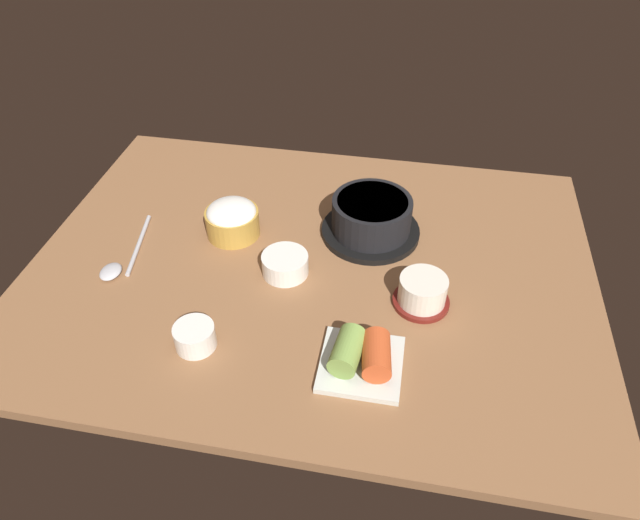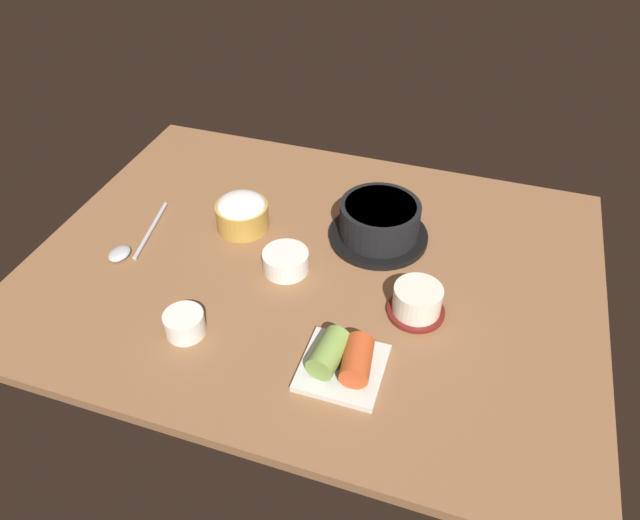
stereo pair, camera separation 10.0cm
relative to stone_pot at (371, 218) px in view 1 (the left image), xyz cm
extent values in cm
cube|color=brown|center=(-9.43, -10.61, -4.78)|extent=(100.00, 76.00, 2.00)
cylinder|color=black|center=(0.00, 0.00, -3.15)|extent=(18.60, 18.60, 1.25)
cylinder|color=black|center=(0.00, 0.00, 0.70)|extent=(14.85, 14.85, 6.45)
cylinder|color=#D15619|center=(0.00, 0.00, 3.62)|extent=(13.07, 13.07, 0.60)
cylinder|color=#B78C38|center=(-25.66, -4.62, -1.25)|extent=(10.06, 10.06, 5.06)
ellipsoid|color=white|center=(-25.66, -4.62, 1.28)|extent=(9.26, 9.26, 3.52)
cylinder|color=maroon|center=(10.44, -16.93, -3.38)|extent=(9.48, 9.48, 0.80)
cylinder|color=silver|center=(10.44, -16.93, -0.70)|extent=(7.92, 7.92, 4.55)
cylinder|color=#C6D18C|center=(10.44, -16.93, 1.27)|extent=(6.73, 6.73, 0.40)
cylinder|color=white|center=(-13.46, -13.58, -1.90)|extent=(8.17, 8.17, 3.75)
cylinder|color=#B73323|center=(-13.46, -13.58, -0.33)|extent=(6.70, 6.70, 0.50)
cube|color=silver|center=(2.34, -31.84, -3.28)|extent=(12.19, 12.19, 1.00)
cylinder|color=#7A9E47|center=(0.21, -31.84, -0.64)|extent=(5.12, 7.78, 4.27)
cylinder|color=#C64C23|center=(4.48, -31.84, -0.64)|extent=(5.12, 7.78, 4.27)
cylinder|color=white|center=(-23.27, -32.34, -1.84)|extent=(6.37, 6.37, 3.87)
cylinder|color=#386B2D|center=(-23.27, -32.34, -0.21)|extent=(5.22, 5.22, 0.50)
cylinder|color=#B7B7BC|center=(-41.93, -11.45, -3.38)|extent=(3.82, 16.76, 0.80)
ellipsoid|color=#B7B7BC|center=(-43.45, -19.75, -3.06)|extent=(3.60, 4.68, 1.26)
camera|label=1|loc=(6.15, -86.19, 65.06)|focal=32.33mm
camera|label=2|loc=(15.80, -83.74, 65.06)|focal=32.33mm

